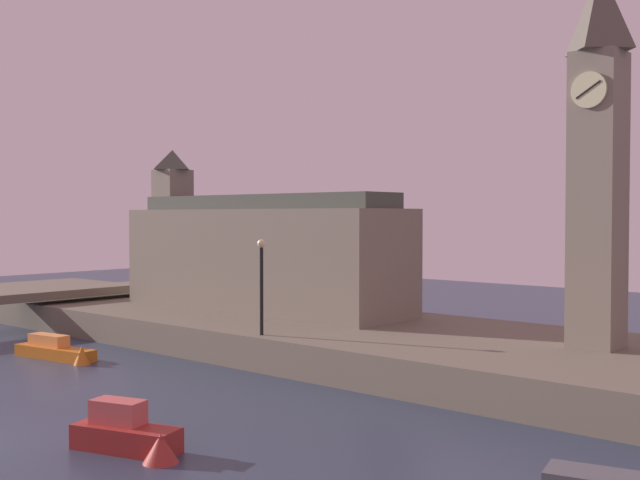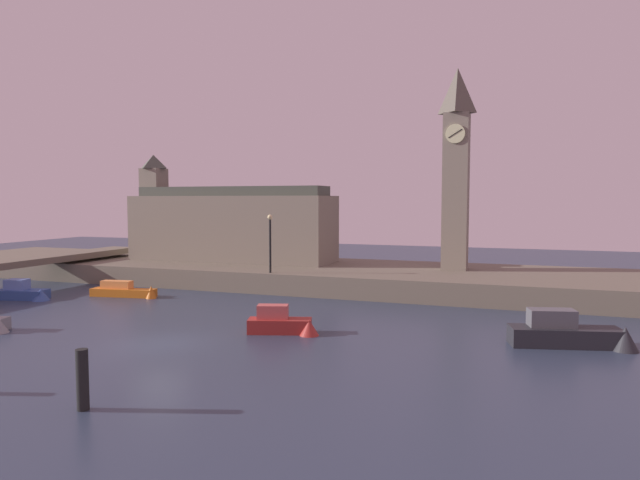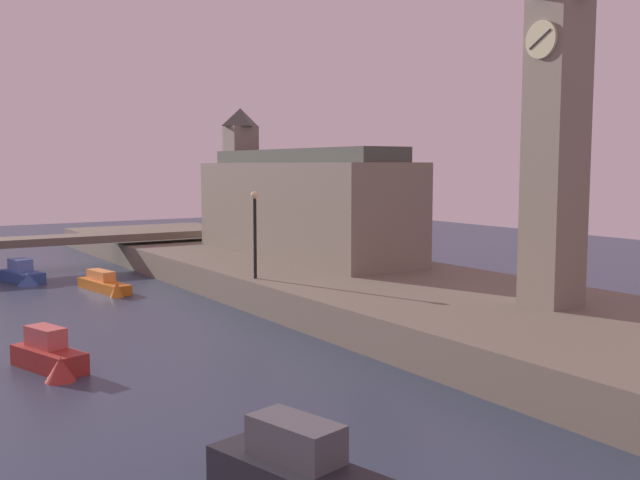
# 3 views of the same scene
# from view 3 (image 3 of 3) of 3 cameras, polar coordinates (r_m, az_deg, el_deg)

# --- Properties ---
(far_embankment) EXTENTS (70.00, 12.00, 1.50)m
(far_embankment) POSITION_cam_3_polar(r_m,az_deg,el_deg) (37.20, 3.05, -3.69)
(far_embankment) COLOR #6B6051
(far_embankment) RESTS_ON ground
(clock_tower) EXTENTS (2.00, 2.06, 14.86)m
(clock_tower) POSITION_cam_3_polar(r_m,az_deg,el_deg) (29.43, 17.93, 10.04)
(clock_tower) COLOR slate
(clock_tower) RESTS_ON far_embankment
(parliament_hall) EXTENTS (17.82, 5.14, 9.27)m
(parliament_hall) POSITION_cam_3_polar(r_m,az_deg,el_deg) (44.36, -1.79, 2.87)
(parliament_hall) COLOR slate
(parliament_hall) RESTS_ON far_embankment
(streetlamp) EXTENTS (0.36, 0.36, 4.17)m
(streetlamp) POSITION_cam_3_polar(r_m,az_deg,el_deg) (34.97, -5.08, 1.19)
(streetlamp) COLOR black
(streetlamp) RESTS_ON far_embankment
(boat_tour_blue) EXTENTS (4.21, 2.13, 1.40)m
(boat_tour_blue) POSITION_cam_3_polar(r_m,az_deg,el_deg) (46.64, -22.07, -2.55)
(boat_tour_blue) COLOR #2D4C93
(boat_tour_blue) RESTS_ON ground
(boat_patrol_orange) EXTENTS (5.17, 1.73, 1.35)m
(boat_patrol_orange) POSITION_cam_3_polar(r_m,az_deg,el_deg) (41.71, -16.28, -3.39)
(boat_patrol_orange) COLOR orange
(boat_patrol_orange) RESTS_ON ground
(boat_dinghy_red) EXTENTS (3.89, 2.00, 1.41)m
(boat_dinghy_red) POSITION_cam_3_polar(r_m,az_deg,el_deg) (26.50, -20.22, -8.49)
(boat_dinghy_red) COLOR maroon
(boat_dinghy_red) RESTS_ON ground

